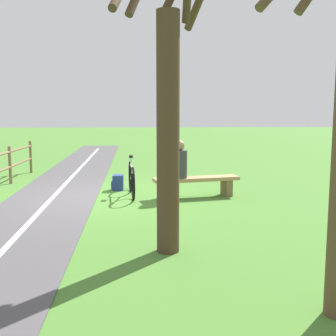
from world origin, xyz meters
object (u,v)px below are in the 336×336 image
person_seated (179,161)px  bicycle (132,179)px  tree_by_path (168,108)px  backpack (118,183)px  bench (196,183)px

person_seated → bicycle: 1.19m
bicycle → tree_by_path: size_ratio=0.42×
bicycle → backpack: bearing=-159.5°
bench → backpack: 2.07m
bicycle → backpack: 0.86m
bicycle → tree_by_path: 4.18m
bicycle → backpack: size_ratio=4.73×
bench → backpack: (1.82, -0.98, -0.14)m
bicycle → tree_by_path: bearing=3.8°
bicycle → tree_by_path: (-0.60, 3.83, 1.58)m
bench → bicycle: bicycle is taller
bench → bicycle: 1.48m
tree_by_path → person_seated: bearing=-97.6°
tree_by_path → backpack: bearing=-78.2°
backpack → bicycle: bearing=115.6°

